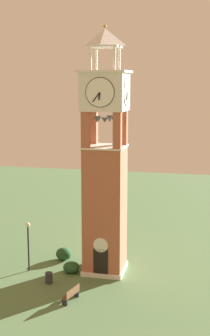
{
  "coord_description": "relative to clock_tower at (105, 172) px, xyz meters",
  "views": [
    {
      "loc": [
        7.53,
        -33.08,
        14.32
      ],
      "look_at": [
        0.0,
        0.0,
        8.03
      ],
      "focal_mm": 50.01,
      "sensor_mm": 36.0,
      "label": 1
    }
  ],
  "objects": [
    {
      "name": "ground",
      "position": [
        -0.0,
        0.0,
        -7.69
      ],
      "size": [
        80.0,
        80.0,
        0.0
      ],
      "primitive_type": "plane",
      "color": "#517547"
    },
    {
      "name": "clock_tower",
      "position": [
        0.0,
        0.0,
        0.0
      ],
      "size": [
        3.46,
        3.46,
        18.23
      ],
      "color": "#AD5B42",
      "rests_on": "ground"
    },
    {
      "name": "park_bench",
      "position": [
        -1.04,
        -5.45,
        -7.21
      ],
      "size": [
        0.84,
        1.66,
        0.95
      ],
      "color": "brown",
      "rests_on": "ground"
    },
    {
      "name": "lamp_post",
      "position": [
        -5.69,
        -1.32,
        -5.02
      ],
      "size": [
        0.36,
        0.36,
        3.85
      ],
      "color": "black",
      "rests_on": "ground"
    },
    {
      "name": "trash_bin",
      "position": [
        -3.44,
        -3.12,
        -7.29
      ],
      "size": [
        0.52,
        0.52,
        0.8
      ],
      "primitive_type": "cylinder",
      "color": "#2D2D33",
      "rests_on": "ground"
    },
    {
      "name": "shrub_near_entry",
      "position": [
        -0.22,
        4.89,
        -7.22
      ],
      "size": [
        0.95,
        0.95,
        0.94
      ],
      "primitive_type": "ellipsoid",
      "color": "#234C28",
      "rests_on": "ground"
    },
    {
      "name": "shrub_left_of_tower",
      "position": [
        -2.42,
        -0.92,
        -7.28
      ],
      "size": [
        1.27,
        1.27,
        0.81
      ],
      "primitive_type": "ellipsoid",
      "color": "#234C28",
      "rests_on": "ground"
    },
    {
      "name": "shrub_behind_bench",
      "position": [
        -3.78,
        1.44,
        -7.2
      ],
      "size": [
        1.28,
        1.28,
        0.99
      ],
      "primitive_type": "ellipsoid",
      "color": "#234C28",
      "rests_on": "ground"
    }
  ]
}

